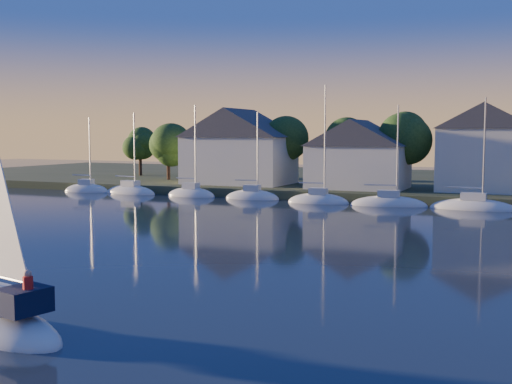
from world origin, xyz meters
The scene contains 8 objects.
ground centered at (0.00, 0.00, 0.00)m, with size 260.00×260.00×0.00m, color black.
shoreline_land centered at (0.00, 75.00, 0.00)m, with size 160.00×50.00×2.00m, color #2F3C23.
wooden_dock centered at (0.00, 52.00, 0.00)m, with size 120.00×3.00×1.00m, color brown.
clubhouse_west centered at (-22.00, 58.00, 5.93)m, with size 13.65×9.45×9.64m.
clubhouse_centre centered at (-6.00, 57.00, 5.13)m, with size 11.55×8.40×8.08m.
clubhouse_east centered at (8.00, 59.00, 6.00)m, with size 10.50×8.40×9.80m.
tree_line centered at (2.00, 63.00, 7.18)m, with size 93.40×5.40×8.90m.
moored_fleet centered at (-8.00, 49.00, 0.10)m, with size 71.50×2.40×12.05m.
Camera 1 is at (13.49, -16.93, 7.38)m, focal length 45.00 mm.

